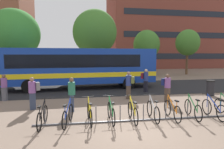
# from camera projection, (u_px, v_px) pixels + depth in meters

# --- Properties ---
(ground) EXTENTS (200.00, 200.00, 0.00)m
(ground) POSITION_uv_depth(u_px,v_px,m) (136.00, 129.00, 7.32)
(ground) COLOR #7A6656
(bus_lane_asphalt) EXTENTS (80.00, 7.20, 0.01)m
(bus_lane_asphalt) POSITION_uv_depth(u_px,v_px,m) (104.00, 88.00, 16.34)
(bus_lane_asphalt) COLOR #232326
(bus_lane_asphalt) RESTS_ON ground
(city_bus) EXTENTS (12.15, 3.28, 3.20)m
(city_bus) POSITION_uv_depth(u_px,v_px,m) (81.00, 67.00, 15.86)
(city_bus) COLOR #14389E
(city_bus) RESTS_ON ground
(bike_rack) EXTENTS (8.83, 0.26, 0.70)m
(bike_rack) POSITION_uv_depth(u_px,v_px,m) (143.00, 119.00, 8.19)
(bike_rack) COLOR #47474C
(bike_rack) RESTS_ON ground
(parked_bicycle_black_0) EXTENTS (0.52, 1.72, 0.99)m
(parked_bicycle_black_0) POSITION_uv_depth(u_px,v_px,m) (42.00, 117.00, 7.50)
(parked_bicycle_black_0) COLOR black
(parked_bicycle_black_0) RESTS_ON ground
(parked_bicycle_blue_1) EXTENTS (0.53, 1.70, 0.99)m
(parked_bicycle_blue_1) POSITION_uv_depth(u_px,v_px,m) (68.00, 115.00, 7.68)
(parked_bicycle_blue_1) COLOR black
(parked_bicycle_blue_1) RESTS_ON ground
(parked_bicycle_yellow_2) EXTENTS (0.52, 1.72, 0.99)m
(parked_bicycle_yellow_2) POSITION_uv_depth(u_px,v_px,m) (90.00, 114.00, 7.86)
(parked_bicycle_yellow_2) COLOR black
(parked_bicycle_yellow_2) RESTS_ON ground
(parked_bicycle_green_3) EXTENTS (0.52, 1.72, 0.99)m
(parked_bicycle_green_3) POSITION_uv_depth(u_px,v_px,m) (111.00, 113.00, 8.02)
(parked_bicycle_green_3) COLOR black
(parked_bicycle_green_3) RESTS_ON ground
(parked_bicycle_yellow_4) EXTENTS (0.52, 1.72, 0.99)m
(parked_bicycle_yellow_4) POSITION_uv_depth(u_px,v_px,m) (133.00, 112.00, 8.10)
(parked_bicycle_yellow_4) COLOR black
(parked_bicycle_yellow_4) RESTS_ON ground
(parked_bicycle_silver_5) EXTENTS (0.52, 1.72, 0.99)m
(parked_bicycle_silver_5) POSITION_uv_depth(u_px,v_px,m) (153.00, 111.00, 8.28)
(parked_bicycle_silver_5) COLOR black
(parked_bicycle_silver_5) RESTS_ON ground
(parked_bicycle_orange_6) EXTENTS (0.52, 1.72, 0.99)m
(parked_bicycle_orange_6) POSITION_uv_depth(u_px,v_px,m) (172.00, 110.00, 8.37)
(parked_bicycle_orange_6) COLOR black
(parked_bicycle_orange_6) RESTS_ON ground
(parked_bicycle_green_7) EXTENTS (0.52, 1.71, 0.99)m
(parked_bicycle_green_7) POSITION_uv_depth(u_px,v_px,m) (193.00, 109.00, 8.52)
(parked_bicycle_green_7) COLOR black
(parked_bicycle_green_7) RESTS_ON ground
(parked_bicycle_blue_8) EXTENTS (0.52, 1.72, 0.99)m
(parked_bicycle_blue_8) POSITION_uv_depth(u_px,v_px,m) (214.00, 109.00, 8.53)
(parked_bicycle_blue_8) COLOR black
(parked_bicycle_blue_8) RESTS_ON ground
(commuter_olive_pack_0) EXTENTS (0.58, 0.44, 1.58)m
(commuter_olive_pack_0) POSITION_uv_depth(u_px,v_px,m) (4.00, 86.00, 11.65)
(commuter_olive_pack_0) COLOR #565660
(commuter_olive_pack_0) RESTS_ON ground
(commuter_navy_pack_1) EXTENTS (0.53, 0.61, 1.62)m
(commuter_navy_pack_1) POSITION_uv_depth(u_px,v_px,m) (167.00, 86.00, 11.39)
(commuter_navy_pack_1) COLOR #47382D
(commuter_navy_pack_1) RESTS_ON ground
(commuter_grey_pack_2) EXTENTS (0.60, 0.49, 1.63)m
(commuter_grey_pack_2) POSITION_uv_depth(u_px,v_px,m) (33.00, 91.00, 9.79)
(commuter_grey_pack_2) COLOR #2D3851
(commuter_grey_pack_2) RESTS_ON ground
(commuter_olive_pack_3) EXTENTS (0.34, 0.52, 1.64)m
(commuter_olive_pack_3) POSITION_uv_depth(u_px,v_px,m) (72.00, 92.00, 9.49)
(commuter_olive_pack_3) COLOR #2D3851
(commuter_olive_pack_3) RESTS_ON ground
(commuter_maroon_pack_4) EXTENTS (0.57, 0.60, 1.70)m
(commuter_maroon_pack_4) POSITION_uv_depth(u_px,v_px,m) (145.00, 79.00, 14.36)
(commuter_maroon_pack_4) COLOR black
(commuter_maroon_pack_4) RESTS_ON ground
(commuter_olive_pack_6) EXTENTS (0.60, 0.49, 1.69)m
(commuter_olive_pack_6) POSITION_uv_depth(u_px,v_px,m) (129.00, 83.00, 12.12)
(commuter_olive_pack_6) COLOR #47382D
(commuter_olive_pack_6) RESTS_ON ground
(trash_bin) EXTENTS (0.55, 0.55, 1.03)m
(trash_bin) POSITION_uv_depth(u_px,v_px,m) (210.00, 88.00, 13.17)
(trash_bin) COLOR #232328
(trash_bin) RESTS_ON ground
(street_tree_0) EXTENTS (5.13, 5.13, 7.98)m
(street_tree_0) POSITION_uv_depth(u_px,v_px,m) (95.00, 32.00, 23.10)
(street_tree_0) COLOR brown
(street_tree_0) RESTS_ON ground
(street_tree_1) EXTENTS (4.92, 4.92, 7.17)m
(street_tree_1) POSITION_uv_depth(u_px,v_px,m) (14.00, 34.00, 19.25)
(street_tree_1) COLOR brown
(street_tree_1) RESTS_ON ground
(street_tree_2) EXTENTS (3.23, 3.23, 6.16)m
(street_tree_2) POSITION_uv_depth(u_px,v_px,m) (188.00, 43.00, 26.99)
(street_tree_2) COLOR brown
(street_tree_2) RESTS_ON ground
(street_tree_3) EXTENTS (3.56, 3.56, 6.05)m
(street_tree_3) POSITION_uv_depth(u_px,v_px,m) (147.00, 45.00, 26.71)
(street_tree_3) COLOR brown
(street_tree_3) RESTS_ON ground
(building_right_wing) EXTENTS (24.62, 11.52, 16.14)m
(building_right_wing) POSITION_uv_depth(u_px,v_px,m) (166.00, 30.00, 42.83)
(building_right_wing) COLOR brown
(building_right_wing) RESTS_ON ground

